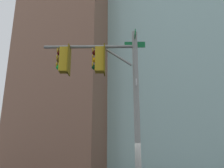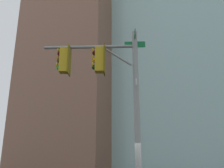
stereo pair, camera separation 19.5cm
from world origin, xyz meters
The scene contains 3 objects.
signal_pole_assembly centered at (-1.30, -0.86, 4.75)m, with size 3.68×1.99×6.85m.
building_brick_nearside centered at (-28.29, 37.95, 25.47)m, with size 20.99×21.78×50.94m, color #845B47.
building_brick_midblock centered at (-8.89, 47.19, 20.23)m, with size 21.51×15.84×40.46m, color brown.
Camera 2 is at (2.91, -8.91, 1.86)m, focal length 40.60 mm.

